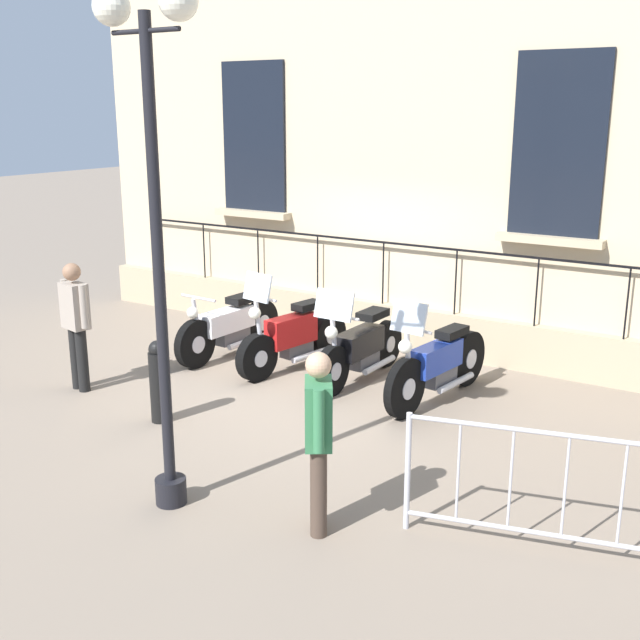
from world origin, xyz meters
The scene contains 11 objects.
ground_plane centered at (0.00, 0.00, 0.00)m, with size 60.00×60.00×0.00m, color gray.
building_facade centered at (-2.26, 0.00, 3.91)m, with size 0.82×10.81×8.03m.
motorcycle_white centered at (-0.27, -1.63, 0.42)m, with size 2.06×0.63×0.98m.
motorcycle_red centered at (-0.27, -0.53, 0.43)m, with size 2.00×0.65×1.42m.
motorcycle_black centered at (-0.34, 0.48, 0.44)m, with size 2.02×0.64×1.33m.
motorcycle_blue centered at (-0.20, 1.62, 0.46)m, with size 2.13×0.60×1.36m.
lamppost centered at (3.42, 0.64, 2.80)m, with size 0.30×1.00×4.37m.
crowd_barrier centered at (2.43, 3.65, 0.56)m, with size 0.56×2.08×1.05m.
bollard centered at (2.06, -0.77, 0.48)m, with size 0.21×0.21×0.96m.
pedestrian_standing centered at (3.11, 2.02, 0.88)m, with size 0.46×0.38×1.58m.
pedestrian_walking centered at (1.84, -2.34, 0.91)m, with size 0.29×0.52×1.63m.
Camera 1 is at (8.09, 5.18, 3.47)m, focal length 43.79 mm.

